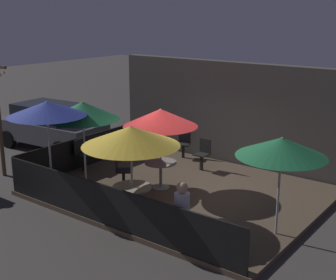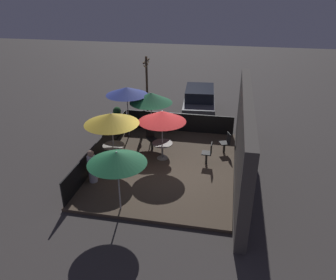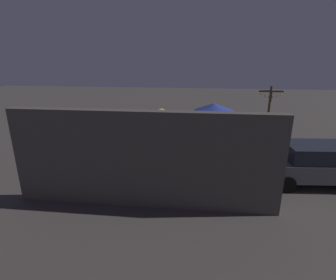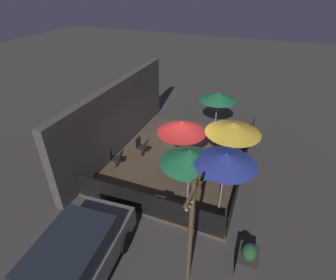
% 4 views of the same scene
% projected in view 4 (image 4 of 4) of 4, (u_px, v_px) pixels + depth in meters
% --- Properties ---
extents(ground_plane, '(60.00, 60.00, 0.00)m').
position_uv_depth(ground_plane, '(180.00, 161.00, 12.01)').
color(ground_plane, '#423D3A').
extents(patio_deck, '(7.16, 5.67, 0.12)m').
position_uv_depth(patio_deck, '(180.00, 160.00, 11.98)').
color(patio_deck, brown).
rests_on(patio_deck, ground_plane).
extents(building_wall, '(8.76, 0.36, 3.28)m').
position_uv_depth(building_wall, '(118.00, 118.00, 12.10)').
color(building_wall, '#4C4742').
rests_on(building_wall, ground_plane).
extents(fence_front, '(6.96, 0.05, 0.95)m').
position_uv_depth(fence_front, '(244.00, 164.00, 10.82)').
color(fence_front, black).
rests_on(fence_front, patio_deck).
extents(fence_side_left, '(0.05, 5.47, 0.95)m').
position_uv_depth(fence_side_left, '(145.00, 204.00, 8.90)').
color(fence_side_left, black).
rests_on(fence_side_left, patio_deck).
extents(patio_umbrella_0, '(2.22, 2.22, 2.19)m').
position_uv_depth(patio_umbrella_0, '(233.00, 128.00, 10.35)').
color(patio_umbrella_0, '#B2B2B7').
rests_on(patio_umbrella_0, patio_deck).
extents(patio_umbrella_1, '(1.99, 1.99, 2.18)m').
position_uv_depth(patio_umbrella_1, '(182.00, 127.00, 10.43)').
color(patio_umbrella_1, '#B2B2B7').
rests_on(patio_umbrella_1, patio_deck).
extents(patio_umbrella_2, '(2.01, 2.01, 2.30)m').
position_uv_depth(patio_umbrella_2, '(190.00, 157.00, 8.56)').
color(patio_umbrella_2, '#B2B2B7').
rests_on(patio_umbrella_2, patio_deck).
extents(patio_umbrella_3, '(1.90, 1.90, 2.16)m').
position_uv_depth(patio_umbrella_3, '(218.00, 96.00, 13.13)').
color(patio_umbrella_3, '#B2B2B7').
rests_on(patio_umbrella_3, patio_deck).
extents(patio_umbrella_4, '(1.98, 1.98, 2.48)m').
position_uv_depth(patio_umbrella_4, '(226.00, 159.00, 8.04)').
color(patio_umbrella_4, '#B2B2B7').
rests_on(patio_umbrella_4, patio_deck).
extents(dining_table_0, '(0.91, 0.91, 0.78)m').
position_uv_depth(dining_table_0, '(229.00, 156.00, 11.06)').
color(dining_table_0, '#9E998E').
rests_on(dining_table_0, patio_deck).
extents(dining_table_1, '(0.87, 0.87, 0.73)m').
position_uv_depth(dining_table_1, '(181.00, 155.00, 11.15)').
color(dining_table_1, '#9E998E').
rests_on(dining_table_1, patio_deck).
extents(patio_chair_0, '(0.42, 0.42, 0.95)m').
position_uv_depth(patio_chair_0, '(141.00, 146.00, 11.87)').
color(patio_chair_0, black).
rests_on(patio_chair_0, patio_deck).
extents(patio_chair_1, '(0.52, 0.52, 0.91)m').
position_uv_depth(patio_chair_1, '(114.00, 158.00, 11.15)').
color(patio_chair_1, black).
rests_on(patio_chair_1, patio_deck).
extents(patio_chair_2, '(0.56, 0.56, 0.96)m').
position_uv_depth(patio_chair_2, '(190.00, 171.00, 10.32)').
color(patio_chair_2, black).
rests_on(patio_chair_2, patio_deck).
extents(patio_chair_3, '(0.44, 0.44, 0.95)m').
position_uv_depth(patio_chair_3, '(162.00, 202.00, 8.90)').
color(patio_chair_3, black).
rests_on(patio_chair_3, patio_deck).
extents(patron_0, '(0.40, 0.40, 1.33)m').
position_uv_depth(patron_0, '(241.00, 139.00, 12.25)').
color(patron_0, silver).
rests_on(patron_0, patio_deck).
extents(planter_box, '(0.80, 0.56, 0.93)m').
position_uv_depth(planter_box, '(248.00, 258.00, 7.39)').
color(planter_box, '#332D2D').
rests_on(planter_box, ground_plane).
extents(light_post, '(1.10, 0.12, 3.52)m').
position_uv_depth(light_post, '(191.00, 230.00, 6.32)').
color(light_post, brown).
rests_on(light_post, ground_plane).
extents(parked_car_0, '(4.30, 2.04, 1.62)m').
position_uv_depth(parked_car_0, '(74.00, 262.00, 6.82)').
color(parked_car_0, '#5B5B60').
rests_on(parked_car_0, ground_plane).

